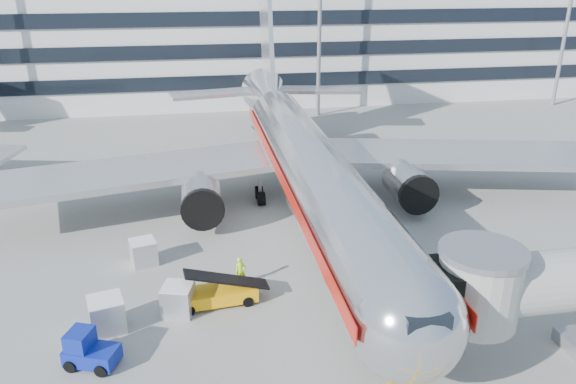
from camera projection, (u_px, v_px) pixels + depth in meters
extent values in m
plane|color=gray|center=(342.00, 286.00, 34.08)|extent=(180.00, 180.00, 0.00)
cube|color=#FFB60D|center=(308.00, 219.00, 43.23)|extent=(0.25, 70.00, 0.01)
cylinder|color=silver|center=(315.00, 176.00, 39.84)|extent=(5.00, 36.00, 5.00)
sphere|color=silver|center=(408.00, 323.00, 23.38)|extent=(5.00, 5.00, 5.00)
cone|color=silver|center=(269.00, 99.00, 60.66)|extent=(5.00, 10.00, 5.00)
cube|color=black|center=(424.00, 321.00, 21.59)|extent=(1.80, 1.20, 0.90)
cube|color=#B7B7BC|center=(451.00, 154.00, 47.25)|extent=(24.95, 12.07, 0.50)
cube|color=#B7B7BC|center=(134.00, 172.00, 43.09)|extent=(24.95, 12.07, 0.50)
cylinder|color=#99999E|center=(409.00, 186.00, 43.70)|extent=(3.00, 4.20, 3.00)
cylinder|color=#99999E|center=(202.00, 199.00, 41.14)|extent=(3.00, 4.20, 3.00)
cylinder|color=black|center=(419.00, 195.00, 41.87)|extent=(3.10, 0.50, 3.10)
cylinder|color=black|center=(203.00, 210.00, 39.31)|extent=(3.10, 0.50, 3.10)
cube|color=#B7B7BC|center=(268.00, 57.00, 59.49)|extent=(0.45, 9.39, 13.72)
cube|color=#B7B7BC|center=(317.00, 90.00, 62.23)|extent=(10.41, 4.94, 0.35)
cube|color=#B7B7BC|center=(217.00, 93.00, 60.47)|extent=(10.41, 4.94, 0.35)
cylinder|color=gray|center=(387.00, 357.00, 26.43)|extent=(0.24, 0.24, 1.80)
cylinder|color=black|center=(386.00, 365.00, 26.60)|extent=(0.35, 0.90, 0.90)
cylinder|color=gray|center=(336.00, 186.00, 47.03)|extent=(0.30, 0.30, 2.00)
cylinder|color=gray|center=(260.00, 190.00, 46.01)|extent=(0.30, 0.30, 2.00)
cube|color=#AF160C|center=(349.00, 170.00, 40.14)|extent=(0.06, 38.00, 0.90)
cube|color=#AF160C|center=(280.00, 174.00, 39.33)|extent=(0.06, 38.00, 0.90)
cylinder|color=#A8A8A3|center=(478.00, 289.00, 25.88)|extent=(3.80, 3.80, 3.40)
cylinder|color=gray|center=(483.00, 252.00, 25.17)|extent=(4.00, 4.00, 0.30)
cube|color=black|center=(452.00, 291.00, 25.67)|extent=(1.40, 2.60, 2.60)
cylinder|color=black|center=(568.00, 345.00, 28.17)|extent=(0.35, 0.70, 0.70)
cube|color=silver|center=(243.00, 43.00, 84.36)|extent=(150.00, 24.00, 15.00)
cube|color=black|center=(253.00, 81.00, 74.59)|extent=(150.00, 0.30, 1.80)
cube|color=black|center=(252.00, 50.00, 73.10)|extent=(150.00, 0.30, 1.80)
cube|color=black|center=(252.00, 18.00, 71.62)|extent=(150.00, 0.30, 1.80)
cylinder|color=gray|center=(320.00, 16.00, 69.15)|extent=(0.50, 0.50, 25.00)
cylinder|color=gray|center=(569.00, 12.00, 74.59)|extent=(0.50, 0.50, 25.00)
cube|color=#F2A40A|center=(217.00, 295.00, 32.07)|extent=(4.71, 2.13, 0.72)
cube|color=black|center=(216.00, 281.00, 31.73)|extent=(4.88, 1.64, 1.59)
cylinder|color=black|center=(186.00, 297.00, 32.39)|extent=(0.65, 0.35, 0.62)
cylinder|color=black|center=(189.00, 310.00, 31.10)|extent=(0.65, 0.35, 0.62)
cylinder|color=black|center=(243.00, 288.00, 33.24)|extent=(0.65, 0.35, 0.62)
cylinder|color=black|center=(248.00, 301.00, 31.95)|extent=(0.65, 0.35, 0.62)
cube|color=navy|center=(92.00, 355.00, 27.09)|extent=(2.83, 2.23, 0.80)
cube|color=navy|center=(80.00, 340.00, 26.89)|extent=(1.48, 1.63, 0.98)
cube|color=black|center=(79.00, 334.00, 26.78)|extent=(1.33, 1.43, 0.09)
cylinder|color=black|center=(85.00, 349.00, 27.94)|extent=(0.68, 0.47, 0.62)
cylinder|color=black|center=(70.00, 366.00, 26.73)|extent=(0.68, 0.47, 0.62)
cylinder|color=black|center=(115.00, 353.00, 27.65)|extent=(0.68, 0.47, 0.62)
cylinder|color=black|center=(101.00, 371.00, 26.43)|extent=(0.68, 0.47, 0.62)
cube|color=#B8BBC0|center=(107.00, 315.00, 29.65)|extent=(2.13, 2.13, 1.81)
cube|color=white|center=(105.00, 300.00, 29.31)|extent=(2.13, 2.13, 0.07)
cube|color=#B8BBC0|center=(144.00, 252.00, 36.39)|extent=(1.90, 1.90, 1.60)
cube|color=white|center=(142.00, 241.00, 36.09)|extent=(1.90, 1.90, 0.06)
cube|color=#B8BBC0|center=(178.00, 300.00, 31.14)|extent=(1.99, 1.99, 1.67)
cube|color=white|center=(177.00, 286.00, 30.82)|extent=(1.99, 1.99, 0.06)
imported|color=#B3F81A|center=(241.00, 272.00, 33.86)|extent=(0.76, 0.60, 1.84)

